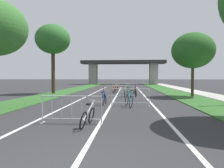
{
  "coord_description": "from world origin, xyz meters",
  "views": [
    {
      "loc": [
        1.01,
        -3.81,
        1.74
      ],
      "look_at": [
        -0.47,
        16.37,
        1.06
      ],
      "focal_mm": 33.53,
      "sensor_mm": 36.0,
      "label": 1
    }
  ],
  "objects_px": {
    "bicycle_purple_0": "(135,90)",
    "bicycle_red_2": "(117,89)",
    "crowd_barrier_nearest": "(72,110)",
    "bicycle_orange_8": "(114,90)",
    "crowd_barrier_fourth": "(123,88)",
    "bicycle_black_4": "(136,93)",
    "bicycle_white_9": "(125,93)",
    "bicycle_green_3": "(128,90)",
    "bicycle_teal_7": "(129,100)",
    "tree_left_pine_near": "(53,40)",
    "bicycle_silver_5": "(88,117)",
    "bicycle_blue_1": "(104,99)",
    "tree_right_maple_mid": "(193,51)",
    "crowd_barrier_third": "(121,91)",
    "crowd_barrier_second": "(130,97)",
    "bicycle_yellow_6": "(104,92)"
  },
  "relations": [
    {
      "from": "bicycle_black_4",
      "to": "bicycle_white_9",
      "type": "bearing_deg",
      "value": 178.51
    },
    {
      "from": "bicycle_green_3",
      "to": "bicycle_teal_7",
      "type": "bearing_deg",
      "value": -101.73
    },
    {
      "from": "bicycle_green_3",
      "to": "bicycle_red_2",
      "type": "bearing_deg",
      "value": 129.51
    },
    {
      "from": "bicycle_purple_0",
      "to": "bicycle_red_2",
      "type": "relative_size",
      "value": 0.97
    },
    {
      "from": "crowd_barrier_third",
      "to": "bicycle_black_4",
      "type": "bearing_deg",
      "value": 17.84
    },
    {
      "from": "tree_left_pine_near",
      "to": "crowd_barrier_nearest",
      "type": "relative_size",
      "value": 3.07
    },
    {
      "from": "crowd_barrier_second",
      "to": "bicycle_blue_1",
      "type": "bearing_deg",
      "value": 165.75
    },
    {
      "from": "bicycle_green_3",
      "to": "bicycle_orange_8",
      "type": "relative_size",
      "value": 0.99
    },
    {
      "from": "bicycle_purple_0",
      "to": "crowd_barrier_second",
      "type": "bearing_deg",
      "value": -85.15
    },
    {
      "from": "tree_left_pine_near",
      "to": "bicycle_white_9",
      "type": "relative_size",
      "value": 4.45
    },
    {
      "from": "tree_left_pine_near",
      "to": "bicycle_orange_8",
      "type": "relative_size",
      "value": 4.31
    },
    {
      "from": "bicycle_teal_7",
      "to": "bicycle_white_9",
      "type": "bearing_deg",
      "value": 80.12
    },
    {
      "from": "bicycle_purple_0",
      "to": "bicycle_blue_1",
      "type": "bearing_deg",
      "value": -95.44
    },
    {
      "from": "crowd_barrier_third",
      "to": "bicycle_white_9",
      "type": "relative_size",
      "value": 1.46
    },
    {
      "from": "bicycle_purple_0",
      "to": "bicycle_orange_8",
      "type": "bearing_deg",
      "value": -166.86
    },
    {
      "from": "tree_left_pine_near",
      "to": "crowd_barrier_third",
      "type": "xyz_separation_m",
      "value": [
        7.09,
        -3.38,
        -5.05
      ]
    },
    {
      "from": "bicycle_purple_0",
      "to": "crowd_barrier_nearest",
      "type": "bearing_deg",
      "value": -92.65
    },
    {
      "from": "tree_right_maple_mid",
      "to": "bicycle_yellow_6",
      "type": "distance_m",
      "value": 8.52
    },
    {
      "from": "bicycle_orange_8",
      "to": "tree_right_maple_mid",
      "type": "bearing_deg",
      "value": -20.54
    },
    {
      "from": "crowd_barrier_second",
      "to": "bicycle_orange_8",
      "type": "height_order",
      "value": "crowd_barrier_second"
    },
    {
      "from": "crowd_barrier_fourth",
      "to": "bicycle_blue_1",
      "type": "distance_m",
      "value": 9.64
    },
    {
      "from": "tree_left_pine_near",
      "to": "bicycle_black_4",
      "type": "distance_m",
      "value": 10.28
    },
    {
      "from": "crowd_barrier_second",
      "to": "crowd_barrier_third",
      "type": "relative_size",
      "value": 1.0
    },
    {
      "from": "crowd_barrier_third",
      "to": "bicycle_black_4",
      "type": "distance_m",
      "value": 1.32
    },
    {
      "from": "bicycle_red_2",
      "to": "bicycle_yellow_6",
      "type": "xyz_separation_m",
      "value": [
        -0.87,
        -4.87,
        0.01
      ]
    },
    {
      "from": "crowd_barrier_second",
      "to": "bicycle_white_9",
      "type": "height_order",
      "value": "crowd_barrier_second"
    },
    {
      "from": "bicycle_purple_0",
      "to": "bicycle_blue_1",
      "type": "xyz_separation_m",
      "value": [
        -2.27,
        -9.16,
        -0.03
      ]
    },
    {
      "from": "crowd_barrier_nearest",
      "to": "bicycle_orange_8",
      "type": "height_order",
      "value": "crowd_barrier_nearest"
    },
    {
      "from": "tree_left_pine_near",
      "to": "bicycle_black_4",
      "type": "height_order",
      "value": "tree_left_pine_near"
    },
    {
      "from": "bicycle_red_2",
      "to": "bicycle_green_3",
      "type": "relative_size",
      "value": 1.07
    },
    {
      "from": "crowd_barrier_fourth",
      "to": "bicycle_orange_8",
      "type": "distance_m",
      "value": 1.11
    },
    {
      "from": "crowd_barrier_second",
      "to": "bicycle_white_9",
      "type": "relative_size",
      "value": 1.45
    },
    {
      "from": "tree_right_maple_mid",
      "to": "crowd_barrier_nearest",
      "type": "bearing_deg",
      "value": -125.18
    },
    {
      "from": "tree_left_pine_near",
      "to": "bicycle_teal_7",
      "type": "xyz_separation_m",
      "value": [
        7.71,
        -8.8,
        -5.18
      ]
    },
    {
      "from": "bicycle_green_3",
      "to": "bicycle_black_4",
      "type": "bearing_deg",
      "value": -92.85
    },
    {
      "from": "crowd_barrier_fourth",
      "to": "tree_right_maple_mid",
      "type": "bearing_deg",
      "value": -33.66
    },
    {
      "from": "tree_left_pine_near",
      "to": "bicycle_black_4",
      "type": "xyz_separation_m",
      "value": [
        8.34,
        -2.98,
        -5.22
      ]
    },
    {
      "from": "crowd_barrier_nearest",
      "to": "crowd_barrier_fourth",
      "type": "xyz_separation_m",
      "value": [
        1.6,
        15.02,
        0.0
      ]
    },
    {
      "from": "tree_right_maple_mid",
      "to": "bicycle_silver_5",
      "type": "height_order",
      "value": "tree_right_maple_mid"
    },
    {
      "from": "bicycle_purple_0",
      "to": "bicycle_red_2",
      "type": "bearing_deg",
      "value": 164.45
    },
    {
      "from": "crowd_barrier_second",
      "to": "bicycle_orange_8",
      "type": "relative_size",
      "value": 1.41
    },
    {
      "from": "crowd_barrier_nearest",
      "to": "crowd_barrier_third",
      "type": "xyz_separation_m",
      "value": [
        1.55,
        10.01,
        0.0
      ]
    },
    {
      "from": "tree_left_pine_near",
      "to": "bicycle_silver_5",
      "type": "xyz_separation_m",
      "value": [
        6.23,
        -13.78,
        -5.22
      ]
    },
    {
      "from": "bicycle_green_3",
      "to": "bicycle_yellow_6",
      "type": "height_order",
      "value": "bicycle_green_3"
    },
    {
      "from": "bicycle_blue_1",
      "to": "tree_right_maple_mid",
      "type": "bearing_deg",
      "value": 40.68
    },
    {
      "from": "bicycle_green_3",
      "to": "bicycle_orange_8",
      "type": "distance_m",
      "value": 1.49
    },
    {
      "from": "tree_right_maple_mid",
      "to": "crowd_barrier_nearest",
      "type": "xyz_separation_m",
      "value": [
        -7.71,
        -10.94,
        -3.5
      ]
    },
    {
      "from": "bicycle_white_9",
      "to": "crowd_barrier_second",
      "type": "bearing_deg",
      "value": -85.65
    },
    {
      "from": "bicycle_purple_0",
      "to": "bicycle_green_3",
      "type": "bearing_deg",
      "value": -160.87
    },
    {
      "from": "tree_left_pine_near",
      "to": "crowd_barrier_nearest",
      "type": "bearing_deg",
      "value": -67.52
    }
  ]
}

